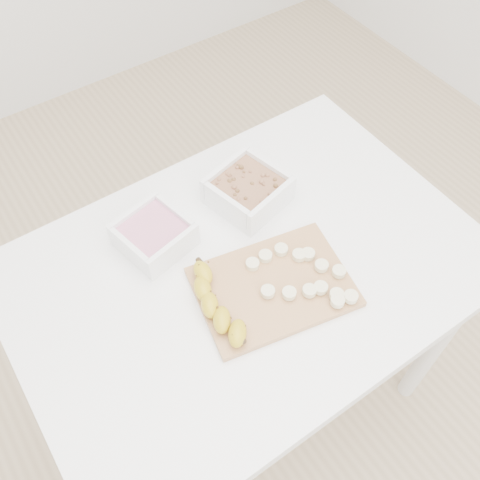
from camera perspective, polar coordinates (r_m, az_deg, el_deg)
ground at (r=1.82m, az=0.55°, el=-15.85°), size 3.50×3.50×0.00m
table at (r=1.23m, az=0.79°, el=-5.22°), size 1.00×0.70×0.75m
bowl_yogurt at (r=1.17m, az=-9.15°, el=0.57°), size 0.17×0.17×0.07m
bowl_granola at (r=1.23m, az=0.87°, el=5.37°), size 0.19×0.19×0.07m
cutting_board at (r=1.11m, az=3.56°, el=-5.01°), size 0.35×0.28×0.01m
banana at (r=1.06m, az=-2.42°, el=-6.94°), size 0.12×0.21×0.03m
banana_slices at (r=1.11m, az=6.97°, el=-3.85°), size 0.18×0.21×0.02m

